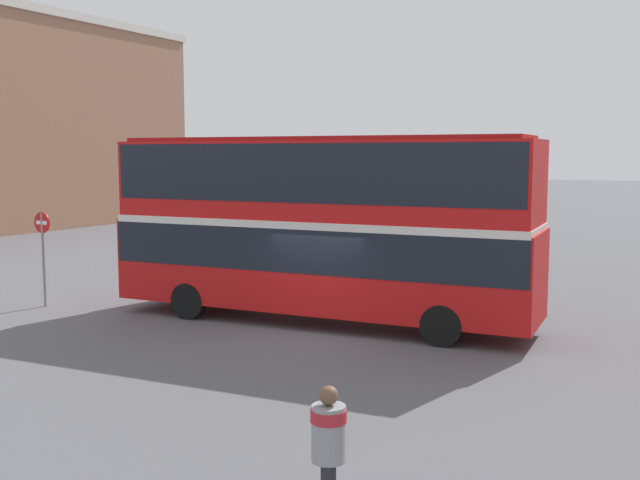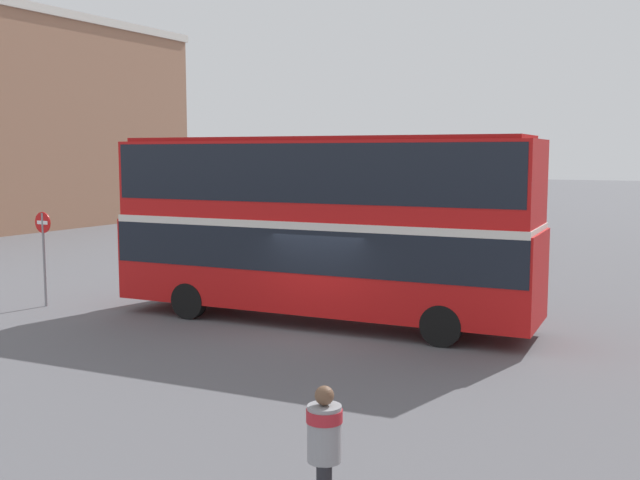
% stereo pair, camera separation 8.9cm
% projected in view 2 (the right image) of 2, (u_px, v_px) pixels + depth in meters
% --- Properties ---
extents(ground_plane, '(240.00, 240.00, 0.00)m').
position_uv_depth(ground_plane, '(318.00, 334.00, 18.88)').
color(ground_plane, '#5B5B60').
extents(double_decker_bus, '(11.63, 3.29, 4.96)m').
position_uv_depth(double_decker_bus, '(320.00, 218.00, 19.87)').
color(double_decker_bus, red).
rests_on(double_decker_bus, ground_plane).
extents(pedestrian_foreground, '(0.57, 0.57, 1.79)m').
position_uv_depth(pedestrian_foreground, '(324.00, 442.00, 8.92)').
color(pedestrian_foreground, '#232328').
rests_on(pedestrian_foreground, ground_plane).
extents(parked_car_kerb_near, '(4.28, 2.39, 1.60)m').
position_uv_depth(parked_car_kerb_near, '(254.00, 236.00, 33.83)').
color(parked_car_kerb_near, navy).
rests_on(parked_car_kerb_near, ground_plane).
extents(no_entry_sign, '(0.62, 0.08, 2.82)m').
position_uv_depth(no_entry_sign, '(44.00, 244.00, 22.08)').
color(no_entry_sign, gray).
rests_on(no_entry_sign, ground_plane).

